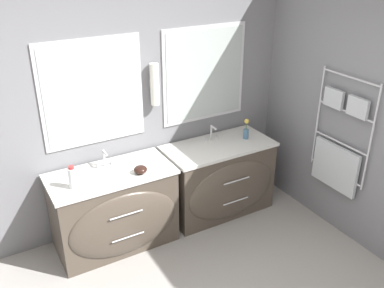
# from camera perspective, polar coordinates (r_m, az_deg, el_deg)

# --- Properties ---
(wall_back) EXTENTS (5.43, 0.17, 2.60)m
(wall_back) POSITION_cam_1_polar(r_m,az_deg,el_deg) (4.12, -10.81, 5.13)
(wall_back) COLOR slate
(wall_back) RESTS_ON ground_plane
(wall_right) EXTENTS (0.13, 4.03, 2.60)m
(wall_right) POSITION_cam_1_polar(r_m,az_deg,el_deg) (4.28, 20.10, 4.57)
(wall_right) COLOR slate
(wall_right) RESTS_ON ground_plane
(vanity_left) EXTENTS (1.15, 0.64, 0.79)m
(vanity_left) POSITION_cam_1_polar(r_m,az_deg,el_deg) (4.16, -10.20, -8.69)
(vanity_left) COLOR #4C4238
(vanity_left) RESTS_ON ground_plane
(vanity_right) EXTENTS (1.15, 0.64, 0.79)m
(vanity_right) POSITION_cam_1_polar(r_m,az_deg,el_deg) (4.61, 3.72, -4.66)
(vanity_right) COLOR #4C4238
(vanity_right) RESTS_ON ground_plane
(faucet_left) EXTENTS (0.17, 0.11, 0.17)m
(faucet_left) POSITION_cam_1_polar(r_m,az_deg,el_deg) (4.07, -11.58, -1.99)
(faucet_left) COLOR silver
(faucet_left) RESTS_ON vanity_left
(faucet_right) EXTENTS (0.17, 0.11, 0.17)m
(faucet_right) POSITION_cam_1_polar(r_m,az_deg,el_deg) (4.53, 2.65, 1.44)
(faucet_right) COLOR silver
(faucet_right) RESTS_ON vanity_right
(toiletry_bottle) EXTENTS (0.07, 0.07, 0.21)m
(toiletry_bottle) POSITION_cam_1_polar(r_m,az_deg,el_deg) (3.78, -15.62, -4.37)
(toiletry_bottle) COLOR silver
(toiletry_bottle) RESTS_ON vanity_left
(amenity_bowl) EXTENTS (0.12, 0.12, 0.07)m
(amenity_bowl) POSITION_cam_1_polar(r_m,az_deg,el_deg) (3.92, -6.88, -3.41)
(amenity_bowl) COLOR black
(amenity_bowl) RESTS_ON vanity_left
(flower_vase) EXTENTS (0.06, 0.06, 0.23)m
(flower_vase) POSITION_cam_1_polar(r_m,az_deg,el_deg) (4.59, 7.23, 1.83)
(flower_vase) COLOR teal
(flower_vase) RESTS_ON vanity_right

